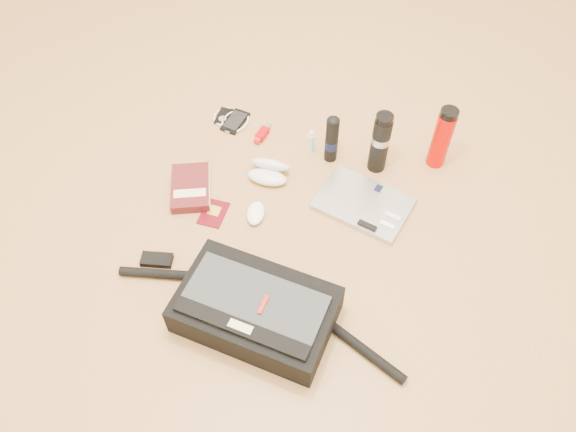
{
  "coord_description": "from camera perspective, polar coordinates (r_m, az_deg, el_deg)",
  "views": [
    {
      "loc": [
        0.3,
        -1.02,
        1.52
      ],
      "look_at": [
        0.01,
        0.04,
        0.06
      ],
      "focal_mm": 35.0,
      "sensor_mm": 36.0,
      "label": 1
    }
  ],
  "objects": [
    {
      "name": "ground",
      "position": [
        1.86,
        -0.73,
        -1.92
      ],
      "size": [
        4.0,
        4.0,
        0.0
      ],
      "primitive_type": "plane",
      "color": "#AA7B47",
      "rests_on": "ground"
    },
    {
      "name": "messenger_bag",
      "position": [
        1.65,
        -3.37,
        -9.44
      ],
      "size": [
        0.92,
        0.33,
        0.13
      ],
      "rotation": [
        0.0,
        0.0,
        -0.13
      ],
      "color": "black",
      "rests_on": "ground"
    },
    {
      "name": "laptop",
      "position": [
        1.94,
        7.7,
        1.24
      ],
      "size": [
        0.35,
        0.29,
        0.03
      ],
      "rotation": [
        0.0,
        0.0,
        -0.27
      ],
      "color": "#AAAAAC",
      "rests_on": "ground"
    },
    {
      "name": "book",
      "position": [
        1.99,
        -9.82,
        2.86
      ],
      "size": [
        0.19,
        0.23,
        0.04
      ],
      "rotation": [
        0.0,
        0.0,
        0.36
      ],
      "color": "#4D1316",
      "rests_on": "ground"
    },
    {
      "name": "passport",
      "position": [
        1.92,
        -7.58,
        0.3
      ],
      "size": [
        0.08,
        0.11,
        0.01
      ],
      "rotation": [
        0.0,
        0.0,
        -0.01
      ],
      "color": "#52050D",
      "rests_on": "ground"
    },
    {
      "name": "mouse",
      "position": [
        1.89,
        -3.3,
        0.29
      ],
      "size": [
        0.07,
        0.11,
        0.03
      ],
      "rotation": [
        0.0,
        0.0,
        0.13
      ],
      "color": "white",
      "rests_on": "ground"
    },
    {
      "name": "sunglasses_case",
      "position": [
        1.99,
        -1.96,
        4.58
      ],
      "size": [
        0.14,
        0.12,
        0.08
      ],
      "rotation": [
        0.0,
        0.0,
        0.01
      ],
      "color": "silver",
      "rests_on": "ground"
    },
    {
      "name": "ipod",
      "position": [
        2.24,
        -6.5,
        10.01
      ],
      "size": [
        0.08,
        0.09,
        0.01
      ],
      "rotation": [
        0.0,
        0.0,
        0.01
      ],
      "color": "black",
      "rests_on": "ground"
    },
    {
      "name": "phone",
      "position": [
        2.21,
        -5.38,
        9.55
      ],
      "size": [
        0.12,
        0.14,
        0.01
      ],
      "rotation": [
        0.0,
        0.0,
        -0.19
      ],
      "color": "black",
      "rests_on": "ground"
    },
    {
      "name": "inhaler",
      "position": [
        2.15,
        -2.58,
        8.41
      ],
      "size": [
        0.04,
        0.11,
        0.03
      ],
      "rotation": [
        0.0,
        0.0,
        -0.19
      ],
      "color": "#A90109",
      "rests_on": "ground"
    },
    {
      "name": "spray_bottle",
      "position": [
        2.07,
        2.35,
        7.52
      ],
      "size": [
        0.03,
        0.03,
        0.1
      ],
      "rotation": [
        0.0,
        0.0,
        0.04
      ],
      "color": "#ACD4EB",
      "rests_on": "ground"
    },
    {
      "name": "aerosol_can",
      "position": [
        2.01,
        4.47,
        7.81
      ],
      "size": [
        0.06,
        0.06,
        0.2
      ],
      "rotation": [
        0.0,
        0.0,
        0.41
      ],
      "color": "black",
      "rests_on": "ground"
    },
    {
      "name": "thermos_black",
      "position": [
        1.98,
        9.35,
        7.38
      ],
      "size": [
        0.08,
        0.08,
        0.25
      ],
      "rotation": [
        0.0,
        0.0,
        -0.33
      ],
      "color": "black",
      "rests_on": "ground"
    },
    {
      "name": "thermos_red",
      "position": [
        2.04,
        15.37,
        7.66
      ],
      "size": [
        0.07,
        0.07,
        0.25
      ],
      "rotation": [
        0.0,
        0.0,
        -0.06
      ],
      "color": "#C00600",
      "rests_on": "ground"
    }
  ]
}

